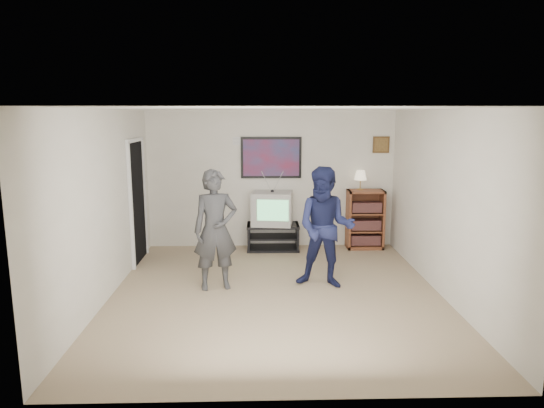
{
  "coord_description": "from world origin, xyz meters",
  "views": [
    {
      "loc": [
        -0.24,
        -6.3,
        2.45
      ],
      "look_at": [
        -0.04,
        0.59,
        1.15
      ],
      "focal_mm": 32.0,
      "sensor_mm": 36.0,
      "label": 1
    }
  ],
  "objects_px": {
    "crt_television": "(272,208)",
    "person_short": "(326,228)",
    "bookshelf": "(365,219)",
    "media_stand": "(273,237)",
    "person_tall": "(215,230)"
  },
  "relations": [
    {
      "from": "bookshelf",
      "to": "person_tall",
      "type": "xyz_separation_m",
      "value": [
        -2.55,
        -2.01,
        0.31
      ]
    },
    {
      "from": "media_stand",
      "to": "person_short",
      "type": "height_order",
      "value": "person_short"
    },
    {
      "from": "media_stand",
      "to": "person_short",
      "type": "bearing_deg",
      "value": -70.2
    },
    {
      "from": "media_stand",
      "to": "bookshelf",
      "type": "distance_m",
      "value": 1.71
    },
    {
      "from": "crt_television",
      "to": "bookshelf",
      "type": "distance_m",
      "value": 1.71
    },
    {
      "from": "crt_television",
      "to": "media_stand",
      "type": "bearing_deg",
      "value": 7.79
    },
    {
      "from": "person_tall",
      "to": "bookshelf",
      "type": "bearing_deg",
      "value": 24.85
    },
    {
      "from": "bookshelf",
      "to": "crt_television",
      "type": "bearing_deg",
      "value": -178.31
    },
    {
      "from": "media_stand",
      "to": "crt_television",
      "type": "distance_m",
      "value": 0.53
    },
    {
      "from": "person_tall",
      "to": "crt_television",
      "type": "bearing_deg",
      "value": 53.15
    },
    {
      "from": "bookshelf",
      "to": "person_tall",
      "type": "bearing_deg",
      "value": -141.77
    },
    {
      "from": "crt_television",
      "to": "person_short",
      "type": "height_order",
      "value": "person_short"
    },
    {
      "from": "media_stand",
      "to": "person_tall",
      "type": "bearing_deg",
      "value": -113.42
    },
    {
      "from": "media_stand",
      "to": "crt_television",
      "type": "relative_size",
      "value": 1.34
    },
    {
      "from": "bookshelf",
      "to": "person_short",
      "type": "relative_size",
      "value": 0.63
    }
  ]
}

